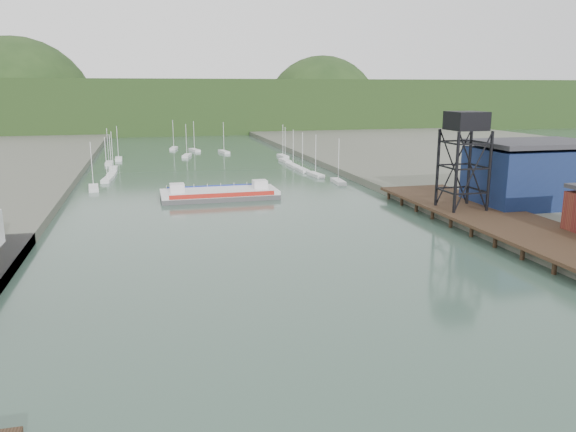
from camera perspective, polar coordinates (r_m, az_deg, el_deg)
name	(u,v)px	position (r m, az deg, el deg)	size (l,w,h in m)	color
east_pier	(519,227)	(89.49, 22.46, -1.01)	(14.00, 70.00, 2.45)	black
lift_tower	(466,127)	(97.03, 17.63, 8.61)	(6.50, 6.50, 16.00)	black
blue_shed	(532,174)	(108.07, 23.57, 3.93)	(20.50, 14.50, 11.30)	#0C1637
marina_sailboats	(204,164)	(165.10, -8.56, 5.25)	(57.71, 92.65, 0.90)	silver
distant_hills	(166,109)	(326.22, -12.29, 10.58)	(500.00, 120.00, 80.00)	#1C3116
chain_ferry	(219,194)	(114.64, -6.98, 2.28)	(23.46, 9.82, 3.36)	#454547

